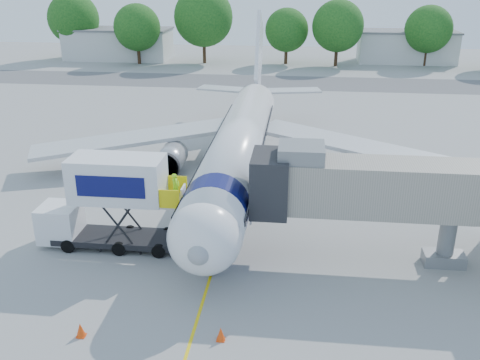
# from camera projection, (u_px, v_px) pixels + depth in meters

# --- Properties ---
(ground) EXTENTS (160.00, 160.00, 0.00)m
(ground) POSITION_uv_depth(u_px,v_px,m) (233.00, 202.00, 37.16)
(ground) COLOR #989895
(ground) RESTS_ON ground
(guidance_line) EXTENTS (0.15, 70.00, 0.01)m
(guidance_line) POSITION_uv_depth(u_px,v_px,m) (233.00, 202.00, 37.16)
(guidance_line) COLOR yellow
(guidance_line) RESTS_ON ground
(taxiway_strip) EXTENTS (120.00, 10.00, 0.01)m
(taxiway_strip) POSITION_uv_depth(u_px,v_px,m) (270.00, 82.00, 75.92)
(taxiway_strip) COLOR #59595B
(taxiway_strip) RESTS_ON ground
(aircraft) EXTENTS (34.17, 37.73, 11.35)m
(aircraft) POSITION_uv_depth(u_px,v_px,m) (240.00, 144.00, 39.87)
(aircraft) COLOR white
(aircraft) RESTS_ON ground
(jet_bridge) EXTENTS (13.90, 3.20, 6.60)m
(jet_bridge) POSITION_uv_depth(u_px,v_px,m) (366.00, 188.00, 28.25)
(jet_bridge) COLOR #A1978A
(jet_bridge) RESTS_ON ground
(catering_hiloader) EXTENTS (8.50, 2.44, 5.50)m
(catering_hiloader) POSITION_uv_depth(u_px,v_px,m) (108.00, 203.00, 30.33)
(catering_hiloader) COLOR black
(catering_hiloader) RESTS_ON ground
(safety_cone_a) EXTENTS (0.41, 0.41, 0.64)m
(safety_cone_a) POSITION_uv_depth(u_px,v_px,m) (221.00, 334.00, 23.30)
(safety_cone_a) COLOR #E9410C
(safety_cone_a) RESTS_ON ground
(safety_cone_b) EXTENTS (0.43, 0.43, 0.68)m
(safety_cone_b) POSITION_uv_depth(u_px,v_px,m) (81.00, 330.00, 23.53)
(safety_cone_b) COLOR #E9410C
(safety_cone_b) RESTS_ON ground
(outbuilding_left) EXTENTS (18.40, 8.40, 5.30)m
(outbuilding_left) POSITION_uv_depth(u_px,v_px,m) (119.00, 44.00, 94.49)
(outbuilding_left) COLOR silver
(outbuilding_left) RESTS_ON ground
(outbuilding_right) EXTENTS (16.40, 7.40, 5.30)m
(outbuilding_right) POSITION_uv_depth(u_px,v_px,m) (406.00, 46.00, 91.08)
(outbuilding_right) COLOR silver
(outbuilding_right) RESTS_ON ground
(tree_a) EXTENTS (8.86, 8.86, 11.30)m
(tree_a) POSITION_uv_depth(u_px,v_px,m) (73.00, 19.00, 93.42)
(tree_a) COLOR #382314
(tree_a) RESTS_ON ground
(tree_b) EXTENTS (7.70, 7.70, 9.81)m
(tree_b) POSITION_uv_depth(u_px,v_px,m) (137.00, 27.00, 88.35)
(tree_b) COLOR #382314
(tree_b) RESTS_ON ground
(tree_c) EXTENTS (9.76, 9.76, 12.45)m
(tree_c) POSITION_uv_depth(u_px,v_px,m) (204.00, 17.00, 88.44)
(tree_c) COLOR #382314
(tree_c) RESTS_ON ground
(tree_d) EXTENTS (7.16, 7.16, 9.13)m
(tree_d) POSITION_uv_depth(u_px,v_px,m) (287.00, 30.00, 88.46)
(tree_d) COLOR #382314
(tree_d) RESTS_ON ground
(tree_e) EXTENTS (8.29, 8.29, 10.58)m
(tree_e) POSITION_uv_depth(u_px,v_px,m) (338.00, 26.00, 86.04)
(tree_e) COLOR #382314
(tree_e) RESTS_ON ground
(tree_f) EXTENTS (7.60, 7.60, 9.69)m
(tree_f) POSITION_uv_depth(u_px,v_px,m) (429.00, 29.00, 86.58)
(tree_f) COLOR #382314
(tree_f) RESTS_ON ground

